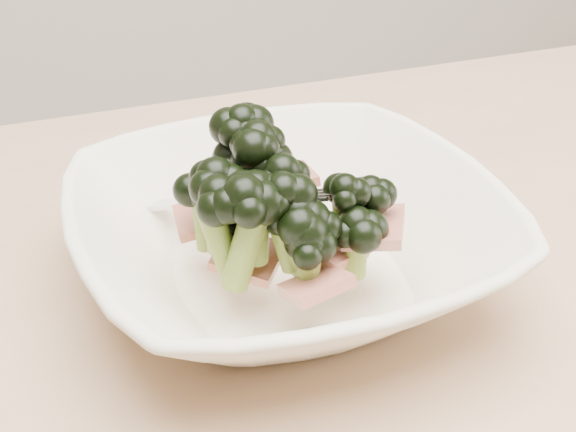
% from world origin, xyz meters
% --- Properties ---
extents(broccoli_dish, '(0.28, 0.28, 0.12)m').
position_xyz_m(broccoli_dish, '(-0.07, 0.07, 0.79)').
color(broccoli_dish, white).
rests_on(broccoli_dish, dining_table).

